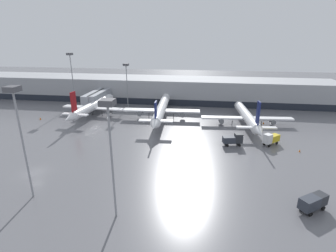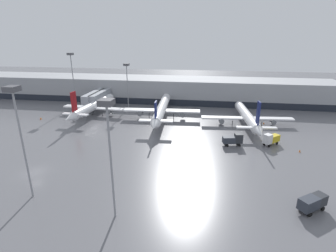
% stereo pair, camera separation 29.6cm
% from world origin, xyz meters
% --- Properties ---
extents(ground_plane, '(320.00, 320.00, 0.00)m').
position_xyz_m(ground_plane, '(0.00, 0.00, 0.00)').
color(ground_plane, slate).
extents(terminal_building, '(160.00, 31.70, 9.00)m').
position_xyz_m(terminal_building, '(-0.06, 61.83, 4.50)').
color(terminal_building, '#9EA0A5').
rests_on(terminal_building, ground_plane).
extents(parked_jet_0, '(26.56, 31.40, 9.73)m').
position_xyz_m(parked_jet_0, '(44.14, 34.93, 2.65)').
color(parked_jet_0, white).
rests_on(parked_jet_0, ground_plane).
extents(parked_jet_1, '(21.07, 31.86, 9.91)m').
position_xyz_m(parked_jet_1, '(-4.67, 38.23, 2.94)').
color(parked_jet_1, white).
rests_on(parked_jet_1, ground_plane).
extents(parked_jet_2, '(24.06, 37.40, 8.85)m').
position_xyz_m(parked_jet_2, '(18.37, 37.23, 3.27)').
color(parked_jet_2, white).
rests_on(parked_jet_2, ground_plane).
extents(service_truck_0, '(4.89, 4.21, 2.45)m').
position_xyz_m(service_truck_0, '(48.68, -4.44, 1.53)').
color(service_truck_0, '#2D333D').
rests_on(service_truck_0, ground_plane).
extents(service_truck_1, '(4.87, 2.54, 2.95)m').
position_xyz_m(service_truck_1, '(38.97, 19.16, 1.58)').
color(service_truck_1, '#2D333D').
rests_on(service_truck_1, ground_plane).
extents(service_truck_2, '(4.46, 4.19, 2.98)m').
position_xyz_m(service_truck_2, '(47.96, 20.81, 1.61)').
color(service_truck_2, gold).
rests_on(service_truck_2, ground_plane).
extents(traffic_cone_0, '(0.36, 0.36, 0.63)m').
position_xyz_m(traffic_cone_0, '(53.71, 17.56, 0.32)').
color(traffic_cone_0, orange).
rests_on(traffic_cone_0, ground_plane).
extents(traffic_cone_2, '(0.45, 0.45, 0.59)m').
position_xyz_m(traffic_cone_2, '(49.45, 37.05, 0.30)').
color(traffic_cone_2, orange).
rests_on(traffic_cone_2, ground_plane).
extents(traffic_cone_3, '(0.51, 0.51, 0.74)m').
position_xyz_m(traffic_cone_3, '(-19.16, 31.05, 0.37)').
color(traffic_cone_3, orange).
rests_on(traffic_cone_3, ground_plane).
extents(apron_light_mast_0, '(1.80, 1.80, 19.10)m').
position_xyz_m(apron_light_mast_0, '(-16.92, 49.85, 14.99)').
color(apron_light_mast_0, gray).
rests_on(apron_light_mast_0, ground_plane).
extents(apron_light_mast_1, '(1.80, 1.80, 17.58)m').
position_xyz_m(apron_light_mast_1, '(19.77, -10.05, 13.94)').
color(apron_light_mast_1, gray).
rests_on(apron_light_mast_1, ground_plane).
extents(apron_light_mast_2, '(1.80, 1.80, 18.32)m').
position_xyz_m(apron_light_mast_2, '(4.62, -7.30, 14.46)').
color(apron_light_mast_2, gray).
rests_on(apron_light_mast_2, ground_plane).
extents(apron_light_mast_3, '(1.80, 1.80, 15.72)m').
position_xyz_m(apron_light_mast_3, '(3.74, 49.73, 12.64)').
color(apron_light_mast_3, gray).
rests_on(apron_light_mast_3, ground_plane).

